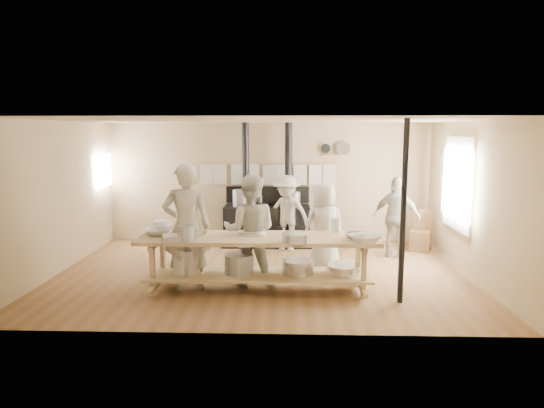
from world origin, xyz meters
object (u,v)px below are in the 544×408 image
(cook_far_left, at_px, (187,227))
(cook_right, at_px, (396,217))
(cook_by_window, at_px, (287,213))
(stove, at_px, (267,221))
(chair, at_px, (421,239))
(cook_left, at_px, (250,231))
(roasting_pan, at_px, (177,238))
(prep_table, at_px, (258,258))
(cook_center, at_px, (324,227))

(cook_far_left, relative_size, cook_right, 1.25)
(cook_right, distance_m, cook_by_window, 2.17)
(stove, xyz_separation_m, cook_right, (2.54, -0.93, 0.26))
(cook_by_window, height_order, chair, cook_by_window)
(cook_far_left, xyz_separation_m, cook_left, (0.96, 0.22, -0.10))
(cook_left, distance_m, roasting_pan, 1.17)
(cook_by_window, bearing_deg, chair, 20.46)
(prep_table, height_order, roasting_pan, roasting_pan)
(prep_table, height_order, cook_left, cook_left)
(chair, relative_size, roasting_pan, 2.05)
(cook_center, bearing_deg, cook_by_window, -83.10)
(chair, bearing_deg, cook_left, -120.72)
(stove, height_order, roasting_pan, stove)
(cook_left, height_order, cook_by_window, cook_left)
(prep_table, relative_size, cook_center, 2.33)
(prep_table, xyz_separation_m, cook_by_window, (0.43, 2.58, 0.25))
(stove, bearing_deg, roasting_pan, -109.04)
(cook_left, bearing_deg, prep_table, 120.38)
(cook_right, xyz_separation_m, chair, (0.63, 0.53, -0.53))
(stove, distance_m, cook_by_window, 0.66)
(cook_far_left, xyz_separation_m, cook_right, (3.63, 2.04, -0.20))
(cook_center, bearing_deg, prep_table, 28.98)
(cook_center, relative_size, cook_by_window, 1.00)
(roasting_pan, bearing_deg, cook_by_window, 61.43)
(chair, bearing_deg, cook_by_window, -155.46)
(cook_left, bearing_deg, stove, -90.40)
(prep_table, relative_size, cook_left, 2.05)
(cook_left, bearing_deg, chair, -142.04)
(prep_table, height_order, cook_far_left, cook_far_left)
(stove, distance_m, cook_far_left, 3.20)
(stove, height_order, cook_right, stove)
(stove, xyz_separation_m, cook_left, (-0.14, -2.76, 0.36))
(cook_right, bearing_deg, prep_table, 65.12)
(cook_right, height_order, cook_by_window, cook_right)
(stove, xyz_separation_m, prep_table, (-0.00, -3.02, -0.00))
(cook_right, relative_size, roasting_pan, 3.83)
(chair, height_order, roasting_pan, roasting_pan)
(prep_table, relative_size, cook_right, 2.30)
(roasting_pan, bearing_deg, cook_right, 33.18)
(cook_far_left, xyz_separation_m, cook_center, (2.17, 1.09, -0.21))
(cook_by_window, bearing_deg, prep_table, -79.74)
(cook_far_left, height_order, cook_by_window, cook_far_left)
(stove, xyz_separation_m, cook_center, (1.08, -1.88, 0.25))
(cook_center, height_order, cook_right, cook_right)
(prep_table, height_order, cook_right, cook_right)
(cook_by_window, bearing_deg, cook_left, -84.02)
(prep_table, height_order, cook_center, cook_center)
(cook_by_window, distance_m, roasting_pan, 3.31)
(cook_left, distance_m, chair, 4.10)
(cook_right, xyz_separation_m, roasting_pan, (-3.69, -2.41, 0.11))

